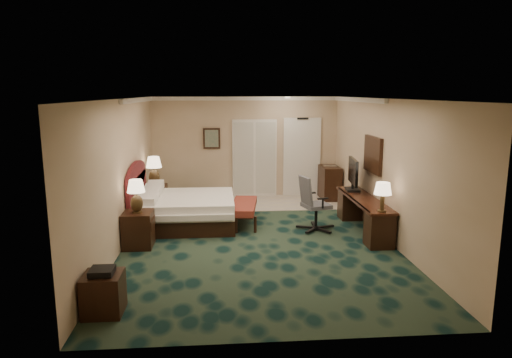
{
  "coord_description": "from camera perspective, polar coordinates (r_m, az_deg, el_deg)",
  "views": [
    {
      "loc": [
        -0.71,
        -8.51,
        2.82
      ],
      "look_at": [
        0.04,
        0.6,
        1.07
      ],
      "focal_mm": 32.0,
      "sensor_mm": 36.0,
      "label": 1
    }
  ],
  "objects": [
    {
      "name": "tile_patch",
      "position": [
        11.86,
        3.26,
        -2.92
      ],
      "size": [
        3.2,
        1.7,
        0.01
      ],
      "primitive_type": "cube",
      "color": "beige",
      "rests_on": "ground"
    },
    {
      "name": "wall_back",
      "position": [
        12.36,
        -1.36,
        3.99
      ],
      "size": [
        5.0,
        0.0,
        2.7
      ],
      "primitive_type": "cube",
      "color": "beige",
      "rests_on": "ground"
    },
    {
      "name": "tv",
      "position": [
        10.14,
        12.04,
        0.52
      ],
      "size": [
        0.19,
        0.92,
        0.71
      ],
      "primitive_type": "cube",
      "rotation": [
        0.0,
        0.0,
        -0.12
      ],
      "color": "black",
      "rests_on": "desk"
    },
    {
      "name": "headboard",
      "position": [
        9.89,
        -14.65,
        -1.92
      ],
      "size": [
        0.12,
        2.0,
        1.4
      ],
      "primitive_type": null,
      "color": "#490D0D",
      "rests_on": "ground"
    },
    {
      "name": "desk_chair",
      "position": [
        9.47,
        7.56,
        -3.01
      ],
      "size": [
        0.81,
        0.78,
        1.15
      ],
      "primitive_type": null,
      "rotation": [
        0.0,
        0.0,
        0.27
      ],
      "color": "#3F3F4B",
      "rests_on": "ground"
    },
    {
      "name": "desk",
      "position": [
        9.62,
        13.27,
        -4.38
      ],
      "size": [
        0.52,
        2.4,
        0.69
      ],
      "primitive_type": "cube",
      "color": "black",
      "rests_on": "ground"
    },
    {
      "name": "closet_doors",
      "position": [
        12.38,
        -0.18,
        2.6
      ],
      "size": [
        1.2,
        0.06,
        2.1
      ],
      "primitive_type": "cube",
      "color": "beige",
      "rests_on": "ground"
    },
    {
      "name": "wall_right",
      "position": [
        9.21,
        15.79,
        1.22
      ],
      "size": [
        0.0,
        7.5,
        2.7
      ],
      "primitive_type": "cube",
      "color": "beige",
      "rests_on": "ground"
    },
    {
      "name": "bed",
      "position": [
        9.91,
        -8.57,
        -3.95
      ],
      "size": [
        1.99,
        1.84,
        0.63
      ],
      "primitive_type": "cube",
      "color": "white",
      "rests_on": "ground"
    },
    {
      "name": "wall_front",
      "position": [
        5.03,
        3.66,
        -6.23
      ],
      "size": [
        5.0,
        0.0,
        2.7
      ],
      "primitive_type": "cube",
      "color": "beige",
      "rests_on": "ground"
    },
    {
      "name": "minibar",
      "position": [
        12.3,
        9.19,
        -0.47
      ],
      "size": [
        0.46,
        0.83,
        0.88
      ],
      "primitive_type": "cube",
      "color": "black",
      "rests_on": "ground"
    },
    {
      "name": "side_table",
      "position": [
        6.37,
        -18.53,
        -13.44
      ],
      "size": [
        0.49,
        0.49,
        0.53
      ],
      "primitive_type": "cube",
      "color": "black",
      "rests_on": "ground"
    },
    {
      "name": "entry_door",
      "position": [
        12.56,
        5.74,
        2.67
      ],
      "size": [
        1.02,
        0.06,
        2.18
      ],
      "primitive_type": "cube",
      "color": "white",
      "rests_on": "ground"
    },
    {
      "name": "ceiling",
      "position": [
        8.54,
        0.09,
        10.01
      ],
      "size": [
        5.0,
        7.5,
        0.0
      ],
      "primitive_type": "cube",
      "color": "silver",
      "rests_on": "wall_back"
    },
    {
      "name": "wall_art",
      "position": [
        12.28,
        -5.57,
        5.07
      ],
      "size": [
        0.45,
        0.06,
        0.55
      ],
      "primitive_type": "cube",
      "color": "#486D5C",
      "rests_on": "wall_back"
    },
    {
      "name": "wall_mirror",
      "position": [
        9.72,
        14.41,
        2.97
      ],
      "size": [
        0.05,
        0.95,
        0.75
      ],
      "primitive_type": "cube",
      "color": "white",
      "rests_on": "wall_right"
    },
    {
      "name": "crown_molding",
      "position": [
        8.54,
        0.09,
        9.67
      ],
      "size": [
        5.0,
        7.5,
        0.1
      ],
      "primitive_type": null,
      "color": "white",
      "rests_on": "wall_back"
    },
    {
      "name": "nightstand_far",
      "position": [
        11.24,
        -12.35,
        -2.34
      ],
      "size": [
        0.5,
        0.57,
        0.62
      ],
      "primitive_type": "cube",
      "color": "black",
      "rests_on": "ground"
    },
    {
      "name": "lamp_near",
      "position": [
        8.55,
        -14.72,
        -2.1
      ],
      "size": [
        0.38,
        0.38,
        0.61
      ],
      "primitive_type": null,
      "rotation": [
        0.0,
        0.0,
        -0.21
      ],
      "color": "black",
      "rests_on": "nightstand_near"
    },
    {
      "name": "floor",
      "position": [
        8.99,
        0.09,
        -7.47
      ],
      "size": [
        5.0,
        7.5,
        0.0
      ],
      "primitive_type": "cube",
      "color": "black",
      "rests_on": "ground"
    },
    {
      "name": "desk_lamp",
      "position": [
        8.5,
        15.53,
        -2.18
      ],
      "size": [
        0.34,
        0.34,
        0.55
      ],
      "primitive_type": null,
      "rotation": [
        0.0,
        0.0,
        -0.1
      ],
      "color": "black",
      "rests_on": "desk"
    },
    {
      "name": "wall_left",
      "position": [
        8.82,
        -16.33,
        0.77
      ],
      "size": [
        0.0,
        7.5,
        2.7
      ],
      "primitive_type": "cube",
      "color": "beige",
      "rests_on": "ground"
    },
    {
      "name": "nightstand_near",
      "position": [
        8.74,
        -14.49,
        -6.11
      ],
      "size": [
        0.53,
        0.6,
        0.66
      ],
      "primitive_type": "cube",
      "color": "black",
      "rests_on": "ground"
    },
    {
      "name": "bed_bench",
      "position": [
        9.87,
        -1.5,
        -4.35
      ],
      "size": [
        0.67,
        1.46,
        0.48
      ],
      "primitive_type": "cube",
      "rotation": [
        0.0,
        0.0,
        -0.13
      ],
      "color": "maroon",
      "rests_on": "ground"
    },
    {
      "name": "lamp_far",
      "position": [
        11.12,
        -12.62,
        0.98
      ],
      "size": [
        0.47,
        0.47,
        0.69
      ],
      "primitive_type": null,
      "rotation": [
        0.0,
        0.0,
        -0.33
      ],
      "color": "black",
      "rests_on": "nightstand_far"
    }
  ]
}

